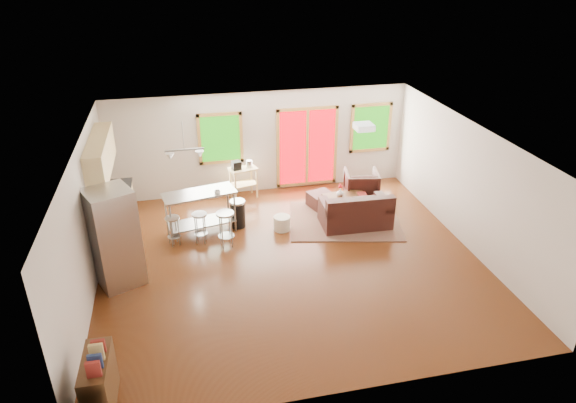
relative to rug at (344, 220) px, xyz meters
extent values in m
cube|color=#3D1C0B|center=(-1.58, -1.39, -0.02)|extent=(7.50, 7.00, 0.02)
cube|color=silver|center=(-1.58, -1.39, 2.60)|extent=(7.50, 7.00, 0.02)
cube|color=beige|center=(-1.58, 2.12, 1.29)|extent=(7.50, 0.02, 2.60)
cube|color=beige|center=(-5.34, -1.39, 1.29)|extent=(0.02, 7.00, 2.60)
cube|color=beige|center=(2.18, -1.39, 1.29)|extent=(0.02, 7.00, 2.60)
cube|color=beige|center=(-1.58, -4.90, 1.29)|extent=(7.50, 0.02, 2.60)
cube|color=#134F09|center=(-2.58, 2.07, 1.49)|extent=(0.94, 0.02, 1.14)
cube|color=#AC7C39|center=(-2.58, 2.07, 2.10)|extent=(1.10, 0.05, 0.08)
cube|color=#AC7C39|center=(-2.58, 2.07, 0.88)|extent=(1.10, 0.05, 0.08)
cube|color=#AC7C39|center=(-3.09, 2.07, 1.49)|extent=(0.08, 0.05, 1.30)
cube|color=#AC7C39|center=(-2.07, 2.07, 1.49)|extent=(0.08, 0.05, 1.30)
cube|color=#A30008|center=(-0.38, 2.07, 1.09)|extent=(1.44, 0.02, 1.94)
cube|color=#AC7C39|center=(-0.38, 2.07, 2.10)|extent=(1.60, 0.05, 0.08)
cube|color=#AC7C39|center=(-0.38, 2.07, 0.08)|extent=(1.60, 0.05, 0.08)
cube|color=#AC7C39|center=(-1.14, 2.07, 1.09)|extent=(0.08, 0.05, 2.10)
cube|color=#AC7C39|center=(0.38, 2.07, 1.09)|extent=(0.08, 0.05, 2.10)
cube|color=#AC7C39|center=(-0.38, 2.07, 1.09)|extent=(0.08, 0.05, 1.94)
cube|color=#134F09|center=(1.32, 2.07, 1.49)|extent=(0.94, 0.02, 1.14)
cube|color=#AC7C39|center=(1.32, 2.07, 2.10)|extent=(1.10, 0.05, 0.08)
cube|color=#AC7C39|center=(1.32, 2.07, 0.88)|extent=(1.10, 0.05, 0.08)
cube|color=#AC7C39|center=(0.81, 2.07, 1.49)|extent=(0.08, 0.05, 1.30)
cube|color=#AC7C39|center=(1.83, 2.07, 1.49)|extent=(0.08, 0.05, 1.30)
cube|color=#576542|center=(0.00, 0.00, 0.00)|extent=(2.86, 2.42, 0.03)
cube|color=black|center=(0.17, -0.22, 0.20)|extent=(1.57, 0.92, 0.43)
cube|color=black|center=(0.16, -0.56, 0.61)|extent=(1.55, 0.26, 0.39)
cube|color=black|center=(-0.50, -0.20, 0.50)|extent=(0.23, 0.88, 0.16)
cube|color=black|center=(0.84, -0.24, 0.50)|extent=(0.23, 0.88, 0.16)
cube|color=black|center=(-0.17, -0.16, 0.48)|extent=(0.66, 0.59, 0.12)
cube|color=black|center=(0.51, -0.18, 0.48)|extent=(0.66, 0.59, 0.12)
cube|color=#3D2613|center=(0.17, 0.47, 0.37)|extent=(1.07, 0.71, 0.04)
cube|color=#3D2613|center=(-0.22, 0.21, 0.17)|extent=(0.07, 0.07, 0.36)
cube|color=#3D2613|center=(0.62, 0.30, 0.17)|extent=(0.07, 0.07, 0.36)
cube|color=#3D2613|center=(-0.27, 0.65, 0.17)|extent=(0.07, 0.07, 0.36)
cube|color=#3D2613|center=(0.57, 0.74, 0.17)|extent=(0.07, 0.07, 0.36)
imported|color=black|center=(0.77, 1.07, 0.40)|extent=(0.92, 0.88, 0.82)
cube|color=black|center=(-0.34, 0.82, 0.17)|extent=(0.68, 0.68, 0.36)
cylinder|color=beige|center=(-1.50, -0.08, 0.15)|extent=(0.48, 0.48, 0.33)
imported|color=silver|center=(0.04, 0.52, 0.47)|extent=(0.18, 0.19, 0.17)
sphere|color=red|center=(0.07, 0.54, 0.61)|extent=(0.07, 0.07, 0.07)
sphere|color=red|center=(0.01, 0.51, 0.63)|extent=(0.07, 0.07, 0.07)
sphere|color=red|center=(0.04, 0.56, 0.65)|extent=(0.07, 0.07, 0.07)
imported|color=maroon|center=(0.47, 0.47, 0.53)|extent=(0.21, 0.06, 0.28)
cube|color=#D9BC7B|center=(-5.03, 0.31, 0.44)|extent=(0.60, 2.20, 0.90)
cube|color=black|center=(-5.03, 0.31, 0.91)|extent=(0.64, 2.24, 0.04)
cube|color=#D9BC7B|center=(-5.15, 0.31, 1.94)|extent=(0.36, 2.20, 0.70)
cylinder|color=#B7BABC|center=(-5.03, -0.19, 1.02)|extent=(0.12, 0.12, 0.18)
cube|color=black|center=(-5.03, 0.71, 1.03)|extent=(0.22, 0.18, 0.20)
cube|color=#B7BABC|center=(-4.89, -1.38, 0.94)|extent=(1.00, 0.99, 1.91)
cube|color=gray|center=(-4.55, -1.23, 0.94)|extent=(0.31, 0.65, 1.87)
cylinder|color=gray|center=(-4.43, -1.43, 1.10)|extent=(0.03, 0.03, 1.27)
cylinder|color=gray|center=(-4.62, -1.01, 1.10)|extent=(0.03, 0.03, 1.27)
cube|color=#B7BABC|center=(-3.26, 0.18, 0.95)|extent=(1.65, 0.93, 0.04)
cube|color=gray|center=(-3.26, 0.18, 0.25)|extent=(1.53, 0.83, 0.03)
cylinder|color=gray|center=(-3.90, -0.20, 0.46)|extent=(0.05, 0.05, 0.94)
cylinder|color=gray|center=(-2.52, 0.09, 0.46)|extent=(0.05, 0.05, 0.94)
cylinder|color=gray|center=(-4.00, 0.26, 0.46)|extent=(0.05, 0.05, 0.94)
cylinder|color=gray|center=(-2.62, 0.56, 0.46)|extent=(0.05, 0.05, 0.94)
imported|color=silver|center=(-2.88, 0.06, 1.00)|extent=(0.15, 0.14, 0.13)
cylinder|color=#B7BABC|center=(-3.87, -0.21, 0.62)|extent=(0.39, 0.39, 0.04)
cylinder|color=gray|center=(-3.81, -0.11, 0.30)|extent=(0.03, 0.03, 0.62)
cylinder|color=gray|center=(-3.97, -0.16, 0.30)|extent=(0.03, 0.03, 0.62)
cylinder|color=gray|center=(-3.92, -0.32, 0.30)|extent=(0.03, 0.03, 0.62)
cylinder|color=gray|center=(-3.76, -0.26, 0.30)|extent=(0.03, 0.03, 0.62)
cylinder|color=gray|center=(-3.87, -0.21, 0.19)|extent=(0.36, 0.36, 0.01)
cylinder|color=#B7BABC|center=(-3.31, -0.22, 0.65)|extent=(0.38, 0.38, 0.04)
cylinder|color=gray|center=(-3.20, -0.16, 0.31)|extent=(0.03, 0.03, 0.64)
cylinder|color=gray|center=(-3.37, -0.12, 0.31)|extent=(0.03, 0.03, 0.64)
cylinder|color=gray|center=(-3.41, -0.29, 0.31)|extent=(0.03, 0.03, 0.64)
cylinder|color=gray|center=(-3.24, -0.33, 0.31)|extent=(0.03, 0.03, 0.64)
cylinder|color=gray|center=(-3.31, -0.22, 0.20)|extent=(0.35, 0.35, 0.01)
cylinder|color=#B7BABC|center=(-2.79, -0.51, 0.76)|extent=(0.41, 0.41, 0.04)
cylinder|color=gray|center=(-2.70, -0.40, 0.36)|extent=(0.03, 0.03, 0.75)
cylinder|color=gray|center=(-2.90, -0.42, 0.36)|extent=(0.03, 0.03, 0.75)
cylinder|color=gray|center=(-2.88, -0.62, 0.36)|extent=(0.03, 0.03, 0.75)
cylinder|color=gray|center=(-2.68, -0.60, 0.36)|extent=(0.03, 0.03, 0.75)
cylinder|color=gray|center=(-2.79, -0.51, 0.23)|extent=(0.38, 0.38, 0.02)
cylinder|color=black|center=(-2.44, 0.29, 0.29)|extent=(0.41, 0.41, 0.60)
cylinder|color=#B7BABC|center=(-2.44, 0.29, 0.61)|extent=(0.42, 0.42, 0.05)
cube|color=#D9BC7B|center=(-2.10, 1.74, 0.78)|extent=(0.75, 0.58, 0.04)
cube|color=#D9BC7B|center=(-2.10, 1.74, 0.37)|extent=(0.71, 0.54, 0.03)
cube|color=#D9BC7B|center=(-2.33, 1.51, 0.39)|extent=(0.05, 0.05, 0.80)
cube|color=#D9BC7B|center=(-1.78, 1.65, 0.39)|extent=(0.05, 0.05, 0.80)
cube|color=#D9BC7B|center=(-2.42, 1.84, 0.39)|extent=(0.05, 0.05, 0.80)
cube|color=#D9BC7B|center=(-1.86, 1.98, 0.39)|extent=(0.05, 0.05, 0.80)
cube|color=black|center=(-2.26, 1.70, 0.90)|extent=(0.25, 0.24, 0.21)
cylinder|color=#B7BABC|center=(-1.93, 1.79, 0.88)|extent=(0.18, 0.18, 0.17)
cube|color=#3D2613|center=(-4.93, -4.37, 0.39)|extent=(0.37, 0.91, 0.80)
cube|color=maroon|center=(-4.89, -4.67, 0.91)|extent=(0.18, 0.05, 0.24)
cube|color=navy|center=(-4.88, -4.52, 0.90)|extent=(0.18, 0.05, 0.22)
cube|color=tan|center=(-4.88, -4.37, 0.92)|extent=(0.18, 0.05, 0.26)
cube|color=maroon|center=(-4.88, -4.22, 0.89)|extent=(0.18, 0.05, 0.20)
cube|color=white|center=(0.02, -0.79, 2.52)|extent=(0.35, 0.35, 0.12)
cylinder|color=gray|center=(-3.48, 0.11, 2.29)|extent=(0.02, 0.02, 0.60)
cube|color=gray|center=(-3.48, 0.11, 1.99)|extent=(0.80, 0.04, 0.03)
cone|color=#B7BABC|center=(-3.78, 0.11, 1.87)|extent=(0.18, 0.18, 0.14)
cone|color=#B7BABC|center=(-3.18, 0.11, 1.87)|extent=(0.18, 0.18, 0.14)
camera|label=1|loc=(-3.53, -9.94, 5.68)|focal=32.00mm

